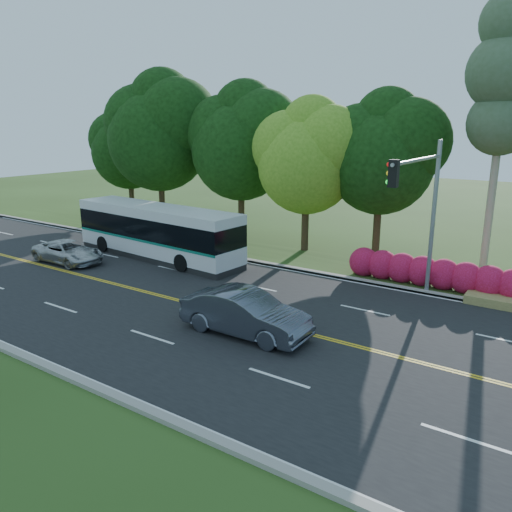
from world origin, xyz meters
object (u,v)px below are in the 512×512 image
Objects in this scene: sedan at (245,313)px; transit_bus at (157,232)px; traffic_signal at (423,198)px; suv at (68,252)px.

transit_bus is at bearing 59.01° from sedan.
transit_bus is at bearing -177.87° from traffic_signal.
sedan is (10.67, -6.18, -0.68)m from transit_bus.
sedan is 14.31m from suv.
traffic_signal is 19.27m from suv.
traffic_signal is 0.60× the size of transit_bus.
sedan is (-4.28, -6.73, -3.82)m from traffic_signal.
traffic_signal is at bearing -77.59° from suv.
traffic_signal is 1.39× the size of sedan.
sedan is at bearing -100.68° from suv.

